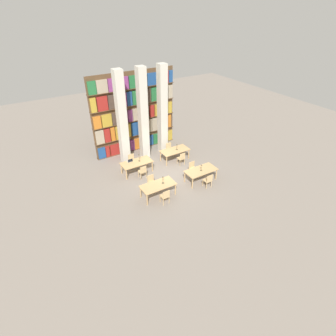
% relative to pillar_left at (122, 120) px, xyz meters
% --- Properties ---
extents(ground_plane, '(40.00, 40.00, 0.00)m').
position_rel_pillar_left_xyz_m(ground_plane, '(1.44, -2.95, -3.00)').
color(ground_plane, gray).
extents(bookshelf_bank, '(6.01, 0.35, 5.50)m').
position_rel_pillar_left_xyz_m(bookshelf_bank, '(1.44, 1.26, -0.33)').
color(bookshelf_bank, brown).
rests_on(bookshelf_bank, ground_plane).
extents(pillar_left, '(0.53, 0.53, 6.00)m').
position_rel_pillar_left_xyz_m(pillar_left, '(0.00, 0.00, 0.00)').
color(pillar_left, beige).
rests_on(pillar_left, ground_plane).
extents(pillar_center, '(0.53, 0.53, 6.00)m').
position_rel_pillar_left_xyz_m(pillar_center, '(1.44, 0.00, 0.00)').
color(pillar_center, beige).
rests_on(pillar_center, ground_plane).
extents(pillar_right, '(0.53, 0.53, 6.00)m').
position_rel_pillar_left_xyz_m(pillar_right, '(2.89, 0.00, 0.00)').
color(pillar_right, beige).
rests_on(pillar_right, ground_plane).
extents(reading_table_0, '(1.92, 0.94, 0.75)m').
position_rel_pillar_left_xyz_m(reading_table_0, '(0.04, -4.35, -2.33)').
color(reading_table_0, tan).
rests_on(reading_table_0, ground_plane).
extents(chair_0, '(0.42, 0.40, 0.89)m').
position_rel_pillar_left_xyz_m(chair_0, '(0.05, -5.10, -2.51)').
color(chair_0, tan).
rests_on(chair_0, ground_plane).
extents(chair_1, '(0.42, 0.40, 0.89)m').
position_rel_pillar_left_xyz_m(chair_1, '(0.05, -3.59, -2.51)').
color(chair_1, tan).
rests_on(chair_1, ground_plane).
extents(desk_lamp_0, '(0.14, 0.14, 0.47)m').
position_rel_pillar_left_xyz_m(desk_lamp_0, '(0.35, -4.35, -1.93)').
color(desk_lamp_0, brown).
rests_on(desk_lamp_0, reading_table_0).
extents(reading_table_1, '(1.92, 0.94, 0.75)m').
position_rel_pillar_left_xyz_m(reading_table_1, '(2.94, -4.39, -2.33)').
color(reading_table_1, tan).
rests_on(reading_table_1, ground_plane).
extents(chair_2, '(0.42, 0.40, 0.89)m').
position_rel_pillar_left_xyz_m(chair_2, '(2.90, -5.14, -2.51)').
color(chair_2, tan).
rests_on(chair_2, ground_plane).
extents(chair_3, '(0.42, 0.40, 0.89)m').
position_rel_pillar_left_xyz_m(chair_3, '(2.90, -3.63, -2.51)').
color(chair_3, tan).
rests_on(chair_3, ground_plane).
extents(desk_lamp_1, '(0.14, 0.14, 0.41)m').
position_rel_pillar_left_xyz_m(desk_lamp_1, '(2.91, -4.43, -1.97)').
color(desk_lamp_1, brown).
rests_on(desk_lamp_1, reading_table_1).
extents(reading_table_2, '(1.92, 0.94, 0.75)m').
position_rel_pillar_left_xyz_m(reading_table_2, '(0.07, -1.60, -2.33)').
color(reading_table_2, tan).
rests_on(reading_table_2, ground_plane).
extents(chair_4, '(0.42, 0.40, 0.89)m').
position_rel_pillar_left_xyz_m(chair_4, '(0.09, -2.35, -2.51)').
color(chair_4, tan).
rests_on(chair_4, ground_plane).
extents(chair_5, '(0.42, 0.40, 0.89)m').
position_rel_pillar_left_xyz_m(chair_5, '(0.09, -0.84, -2.51)').
color(chair_5, tan).
rests_on(chair_5, ground_plane).
extents(desk_lamp_2, '(0.14, 0.14, 0.50)m').
position_rel_pillar_left_xyz_m(desk_lamp_2, '(0.27, -1.56, -1.91)').
color(desk_lamp_2, brown).
rests_on(desk_lamp_2, reading_table_2).
extents(laptop, '(0.32, 0.22, 0.21)m').
position_rel_pillar_left_xyz_m(laptop, '(-0.25, -1.32, -2.21)').
color(laptop, silver).
rests_on(laptop, reading_table_2).
extents(reading_table_3, '(1.92, 0.94, 0.75)m').
position_rel_pillar_left_xyz_m(reading_table_3, '(2.94, -1.51, -2.33)').
color(reading_table_3, tan).
rests_on(reading_table_3, ground_plane).
extents(chair_6, '(0.42, 0.40, 0.89)m').
position_rel_pillar_left_xyz_m(chair_6, '(2.97, -2.26, -2.51)').
color(chair_6, tan).
rests_on(chair_6, ground_plane).
extents(chair_7, '(0.42, 0.40, 0.89)m').
position_rel_pillar_left_xyz_m(chair_7, '(2.97, -0.76, -2.51)').
color(chair_7, tan).
rests_on(chair_7, ground_plane).
extents(desk_lamp_3, '(0.14, 0.14, 0.45)m').
position_rel_pillar_left_xyz_m(desk_lamp_3, '(3.08, -1.53, -1.95)').
color(desk_lamp_3, brown).
rests_on(desk_lamp_3, reading_table_3).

